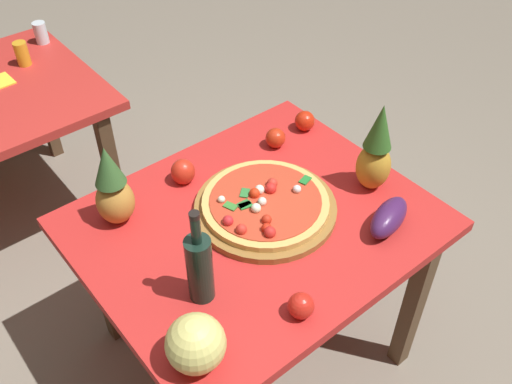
{
  "coord_description": "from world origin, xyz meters",
  "views": [
    {
      "loc": [
        -0.84,
        -1.03,
        2.09
      ],
      "look_at": [
        0.06,
        0.06,
        0.79
      ],
      "focal_mm": 40.03,
      "sensor_mm": 36.0,
      "label": 1
    }
  ],
  "objects_px": {
    "display_table": "(255,239)",
    "tomato_beside_pepper": "(301,306)",
    "drinking_glass_water": "(41,33)",
    "tomato_at_corner": "(275,138)",
    "pizza": "(265,203)",
    "wine_bottle": "(200,267)",
    "eggplant": "(389,217)",
    "pineapple_left": "(376,152)",
    "melon": "(196,344)",
    "bell_pepper": "(183,172)",
    "drinking_glass_juice": "(22,54)",
    "tomato_by_bottle": "(305,121)",
    "pineapple_right": "(113,189)",
    "pizza_board": "(265,208)"
  },
  "relations": [
    {
      "from": "eggplant",
      "to": "tomato_at_corner",
      "type": "bearing_deg",
      "value": 90.09
    },
    {
      "from": "pizza_board",
      "to": "drinking_glass_juice",
      "type": "xyz_separation_m",
      "value": [
        -0.24,
        1.45,
        0.04
      ]
    },
    {
      "from": "melon",
      "to": "bell_pepper",
      "type": "relative_size",
      "value": 1.69
    },
    {
      "from": "melon",
      "to": "bell_pepper",
      "type": "height_order",
      "value": "melon"
    },
    {
      "from": "pineapple_right",
      "to": "drinking_glass_juice",
      "type": "height_order",
      "value": "pineapple_right"
    },
    {
      "from": "bell_pepper",
      "to": "eggplant",
      "type": "relative_size",
      "value": 0.47
    },
    {
      "from": "pineapple_left",
      "to": "display_table",
      "type": "bearing_deg",
      "value": 163.91
    },
    {
      "from": "bell_pepper",
      "to": "tomato_by_bottle",
      "type": "relative_size",
      "value": 1.19
    },
    {
      "from": "bell_pepper",
      "to": "drinking_glass_juice",
      "type": "distance_m",
      "value": 1.15
    },
    {
      "from": "pineapple_right",
      "to": "bell_pepper",
      "type": "xyz_separation_m",
      "value": [
        0.27,
        0.02,
        -0.09
      ]
    },
    {
      "from": "pizza_board",
      "to": "pizza",
      "type": "xyz_separation_m",
      "value": [
        -0.0,
        -0.0,
        0.03
      ]
    },
    {
      "from": "pizza_board",
      "to": "tomato_at_corner",
      "type": "height_order",
      "value": "tomato_at_corner"
    },
    {
      "from": "display_table",
      "to": "drinking_glass_water",
      "type": "height_order",
      "value": "drinking_glass_water"
    },
    {
      "from": "pineapple_left",
      "to": "drinking_glass_juice",
      "type": "xyz_separation_m",
      "value": [
        -0.61,
        1.58,
        -0.1
      ]
    },
    {
      "from": "pizza_board",
      "to": "eggplant",
      "type": "bearing_deg",
      "value": -50.27
    },
    {
      "from": "tomato_beside_pepper",
      "to": "tomato_by_bottle",
      "type": "bearing_deg",
      "value": 46.49
    },
    {
      "from": "pineapple_left",
      "to": "pineapple_right",
      "type": "height_order",
      "value": "pineapple_left"
    },
    {
      "from": "pizza",
      "to": "tomato_beside_pepper",
      "type": "bearing_deg",
      "value": -116.18
    },
    {
      "from": "drinking_glass_juice",
      "to": "eggplant",
      "type": "bearing_deg",
      "value": -74.18
    },
    {
      "from": "tomato_at_corner",
      "to": "drinking_glass_juice",
      "type": "relative_size",
      "value": 0.69
    },
    {
      "from": "pizza_board",
      "to": "pineapple_right",
      "type": "xyz_separation_m",
      "value": [
        -0.4,
        0.28,
        0.12
      ]
    },
    {
      "from": "drinking_glass_juice",
      "to": "drinking_glass_water",
      "type": "distance_m",
      "value": 0.21
    },
    {
      "from": "pizza_board",
      "to": "tomato_by_bottle",
      "type": "relative_size",
      "value": 6.04
    },
    {
      "from": "bell_pepper",
      "to": "eggplant",
      "type": "height_order",
      "value": "same"
    },
    {
      "from": "display_table",
      "to": "eggplant",
      "type": "distance_m",
      "value": 0.45
    },
    {
      "from": "pineapple_left",
      "to": "eggplant",
      "type": "xyz_separation_m",
      "value": [
        -0.11,
        -0.18,
        -0.11
      ]
    },
    {
      "from": "bell_pepper",
      "to": "pineapple_left",
      "type": "bearing_deg",
      "value": -41.31
    },
    {
      "from": "melon",
      "to": "tomato_by_bottle",
      "type": "xyz_separation_m",
      "value": [
        0.92,
        0.58,
        -0.04
      ]
    },
    {
      "from": "bell_pepper",
      "to": "drinking_glass_juice",
      "type": "relative_size",
      "value": 0.85
    },
    {
      "from": "display_table",
      "to": "tomato_by_bottle",
      "type": "bearing_deg",
      "value": 29.79
    },
    {
      "from": "drinking_glass_juice",
      "to": "drinking_glass_water",
      "type": "bearing_deg",
      "value": 43.9
    },
    {
      "from": "display_table",
      "to": "wine_bottle",
      "type": "distance_m",
      "value": 0.4
    },
    {
      "from": "pizza",
      "to": "tomato_beside_pepper",
      "type": "height_order",
      "value": "pizza"
    },
    {
      "from": "tomato_at_corner",
      "to": "drinking_glass_water",
      "type": "relative_size",
      "value": 0.74
    },
    {
      "from": "display_table",
      "to": "tomato_beside_pepper",
      "type": "distance_m",
      "value": 0.42
    },
    {
      "from": "eggplant",
      "to": "display_table",
      "type": "bearing_deg",
      "value": 136.58
    },
    {
      "from": "tomato_by_bottle",
      "to": "drinking_glass_water",
      "type": "distance_m",
      "value": 1.43
    },
    {
      "from": "pizza_board",
      "to": "display_table",
      "type": "bearing_deg",
      "value": -167.01
    },
    {
      "from": "wine_bottle",
      "to": "tomato_beside_pepper",
      "type": "relative_size",
      "value": 4.38
    },
    {
      "from": "display_table",
      "to": "melon",
      "type": "distance_m",
      "value": 0.57
    },
    {
      "from": "pineapple_right",
      "to": "drinking_glass_water",
      "type": "distance_m",
      "value": 1.36
    },
    {
      "from": "tomato_by_bottle",
      "to": "pineapple_left",
      "type": "bearing_deg",
      "value": -97.01
    },
    {
      "from": "pizza",
      "to": "pineapple_left",
      "type": "xyz_separation_m",
      "value": [
        0.37,
        -0.13,
        0.11
      ]
    },
    {
      "from": "melon",
      "to": "tomato_beside_pepper",
      "type": "xyz_separation_m",
      "value": [
        0.31,
        -0.06,
        -0.04
      ]
    },
    {
      "from": "display_table",
      "to": "melon",
      "type": "relative_size",
      "value": 7.02
    },
    {
      "from": "pizza",
      "to": "tomato_by_bottle",
      "type": "height_order",
      "value": "pizza"
    },
    {
      "from": "melon",
      "to": "tomato_at_corner",
      "type": "height_order",
      "value": "melon"
    },
    {
      "from": "bell_pepper",
      "to": "tomato_beside_pepper",
      "type": "bearing_deg",
      "value": -95.36
    },
    {
      "from": "display_table",
      "to": "eggplant",
      "type": "relative_size",
      "value": 5.6
    },
    {
      "from": "display_table",
      "to": "drinking_glass_water",
      "type": "bearing_deg",
      "value": 91.07
    }
  ]
}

